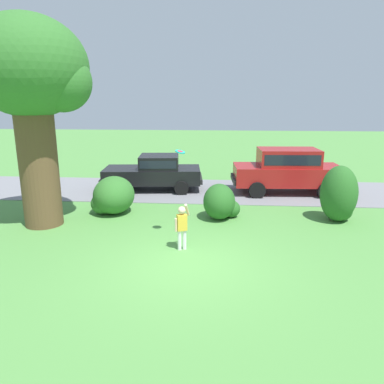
% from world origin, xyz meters
% --- Properties ---
extents(ground_plane, '(80.00, 80.00, 0.00)m').
position_xyz_m(ground_plane, '(0.00, 0.00, 0.00)').
color(ground_plane, '#518E42').
extents(driveway_strip, '(28.00, 4.40, 0.02)m').
position_xyz_m(driveway_strip, '(0.00, 7.56, 0.01)').
color(driveway_strip, slate).
rests_on(driveway_strip, ground).
extents(oak_tree_large, '(3.59, 3.61, 6.37)m').
position_xyz_m(oak_tree_large, '(-4.89, 2.81, 4.49)').
color(oak_tree_large, brown).
rests_on(oak_tree_large, ground).
extents(shrub_near_tree, '(1.51, 1.65, 1.33)m').
position_xyz_m(shrub_near_tree, '(-3.02, 4.02, 0.62)').
color(shrub_near_tree, '#33702B').
rests_on(shrub_near_tree, ground).
extents(shrub_centre_left, '(1.26, 1.26, 1.21)m').
position_xyz_m(shrub_centre_left, '(0.80, 3.71, 0.56)').
color(shrub_centre_left, '#286023').
rests_on(shrub_centre_left, ground).
extents(shrub_centre, '(1.17, 1.30, 1.87)m').
position_xyz_m(shrub_centre, '(4.69, 3.78, 0.86)').
color(shrub_centre, '#286023').
rests_on(shrub_centre, ground).
extents(parked_sedan, '(4.55, 2.40, 1.56)m').
position_xyz_m(parked_sedan, '(-2.14, 7.56, 0.85)').
color(parked_sedan, black).
rests_on(parked_sedan, ground).
extents(parked_suv, '(4.78, 2.27, 1.92)m').
position_xyz_m(parked_suv, '(3.64, 7.45, 1.08)').
color(parked_suv, maroon).
rests_on(parked_suv, ground).
extents(child_thrower, '(0.39, 0.37, 1.29)m').
position_xyz_m(child_thrower, '(-0.23, 0.98, 0.72)').
color(child_thrower, white).
rests_on(child_thrower, ground).
extents(frisbee, '(0.29, 0.28, 0.13)m').
position_xyz_m(frisbee, '(-0.35, 1.76, 2.55)').
color(frisbee, '#1EB7B2').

